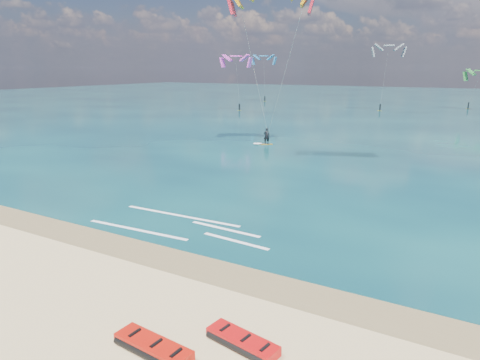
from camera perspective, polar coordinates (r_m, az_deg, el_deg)
name	(u,v)px	position (r m, az deg, el deg)	size (l,w,h in m)	color
ground	(347,142)	(54.34, 14.06, 4.94)	(320.00, 320.00, 0.00)	tan
wet_sand_strip	(142,251)	(22.13, -12.98, -9.21)	(320.00, 2.40, 0.01)	brown
sea	(418,104)	(116.95, 22.62, 9.31)	(320.00, 200.00, 0.04)	#0A2937
packed_kite_left	(153,352)	(15.06, -11.46, -21.56)	(3.02, 1.19, 0.43)	red
packed_kite_mid	(243,346)	(15.05, 0.34, -21.26)	(2.76, 1.12, 0.41)	red
kitesurfer_main	(269,65)	(46.57, 3.87, 15.11)	(10.23, 8.91, 17.65)	yellow
shoreline_foam	(186,226)	(24.85, -7.28, -6.12)	(11.03, 3.67, 0.01)	white
distant_kites	(373,85)	(93.34, 17.36, 12.04)	(81.17, 31.09, 13.04)	orange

